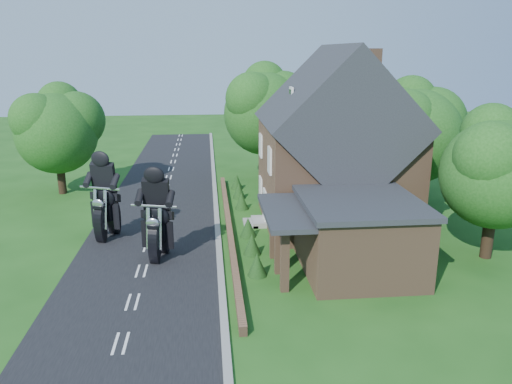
{
  "coord_description": "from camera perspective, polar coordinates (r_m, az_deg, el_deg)",
  "views": [
    {
      "loc": [
        3.2,
        -21.7,
        9.82
      ],
      "look_at": [
        5.65,
        3.09,
        2.8
      ],
      "focal_mm": 35.0,
      "sensor_mm": 36.0,
      "label": 1
    }
  ],
  "objects": [
    {
      "name": "kerb",
      "position": [
        23.79,
        -4.11,
        -8.52
      ],
      "size": [
        0.3,
        80.0,
        0.12
      ],
      "primitive_type": "cube",
      "color": "gray",
      "rests_on": "ground"
    },
    {
      "name": "shrub_e",
      "position": [
        34.53,
        -1.95,
        0.15
      ],
      "size": [
        0.9,
        0.9,
        1.1
      ],
      "primitive_type": "cone",
      "color": "#143511",
      "rests_on": "ground"
    },
    {
      "name": "garden_wall",
      "position": [
        28.4,
        -3.1,
        -4.09
      ],
      "size": [
        0.3,
        22.0,
        0.4
      ],
      "primitive_type": "cube",
      "color": "brown",
      "rests_on": "ground"
    },
    {
      "name": "shrub_c",
      "position": [
        27.4,
        -0.92,
        -4.04
      ],
      "size": [
        0.9,
        0.9,
        1.1
      ],
      "primitive_type": "cone",
      "color": "#143511",
      "rests_on": "ground"
    },
    {
      "name": "ground",
      "position": [
        24.03,
        -12.94,
        -8.81
      ],
      "size": [
        120.0,
        120.0,
        0.0
      ],
      "primitive_type": "plane",
      "color": "#1B4C15",
      "rests_on": "ground"
    },
    {
      "name": "shrub_d",
      "position": [
        32.13,
        -1.66,
        -1.04
      ],
      "size": [
        0.9,
        0.9,
        1.1
      ],
      "primitive_type": "cone",
      "color": "#143511",
      "rests_on": "ground"
    },
    {
      "name": "motorcycle_lead",
      "position": [
        24.94,
        -11.01,
        -6.02
      ],
      "size": [
        0.74,
        1.55,
        1.4
      ],
      "primitive_type": null,
      "rotation": [
        0.0,
        0.0,
        2.89
      ],
      "color": "black",
      "rests_on": "ground"
    },
    {
      "name": "tree_annex_side",
      "position": [
        26.37,
        26.42,
        2.87
      ],
      "size": [
        5.64,
        5.2,
        7.48
      ],
      "color": "black",
      "rests_on": "ground"
    },
    {
      "name": "tree_house_right",
      "position": [
        33.49,
        18.24,
        7.0
      ],
      "size": [
        6.51,
        6.0,
        8.4
      ],
      "color": "black",
      "rests_on": "ground"
    },
    {
      "name": "shrub_b",
      "position": [
        25.07,
        -0.44,
        -5.96
      ],
      "size": [
        0.9,
        0.9,
        1.1
      ],
      "primitive_type": "cone",
      "color": "#143511",
      "rests_on": "ground"
    },
    {
      "name": "road",
      "position": [
        24.03,
        -12.94,
        -8.79
      ],
      "size": [
        7.0,
        80.0,
        0.02
      ],
      "primitive_type": "cube",
      "color": "black",
      "rests_on": "ground"
    },
    {
      "name": "tree_far_road",
      "position": [
        37.53,
        -21.3,
        7.05
      ],
      "size": [
        6.08,
        5.6,
        7.84
      ],
      "color": "black",
      "rests_on": "ground"
    },
    {
      "name": "motorcycle_follow",
      "position": [
        28.24,
        -16.59,
        -3.72
      ],
      "size": [
        0.93,
        1.61,
        1.46
      ],
      "primitive_type": null,
      "rotation": [
        0.0,
        0.0,
        2.78
      ],
      "color": "black",
      "rests_on": "ground"
    },
    {
      "name": "annex",
      "position": [
        23.37,
        11.35,
        -4.74
      ],
      "size": [
        7.05,
        5.94,
        3.44
      ],
      "color": "brown",
      "rests_on": "ground"
    },
    {
      "name": "shrub_f",
      "position": [
        36.94,
        -2.2,
        1.19
      ],
      "size": [
        0.9,
        0.9,
        1.1
      ],
      "primitive_type": "cone",
      "color": "#143511",
      "rests_on": "ground"
    },
    {
      "name": "house",
      "position": [
        29.16,
        8.97,
        4.72
      ],
      "size": [
        9.54,
        8.64,
        10.24
      ],
      "color": "brown",
      "rests_on": "ground"
    },
    {
      "name": "tree_behind_house",
      "position": [
        39.56,
        10.67,
        10.26
      ],
      "size": [
        7.81,
        7.2,
        10.08
      ],
      "color": "black",
      "rests_on": "ground"
    },
    {
      "name": "tree_behind_left",
      "position": [
        39.35,
        1.66,
        9.77
      ],
      "size": [
        6.94,
        6.4,
        9.16
      ],
      "color": "black",
      "rests_on": "ground"
    },
    {
      "name": "shrub_a",
      "position": [
        22.77,
        0.14,
        -8.28
      ],
      "size": [
        0.9,
        0.9,
        1.1
      ],
      "primitive_type": "cone",
      "color": "#143511",
      "rests_on": "ground"
    }
  ]
}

